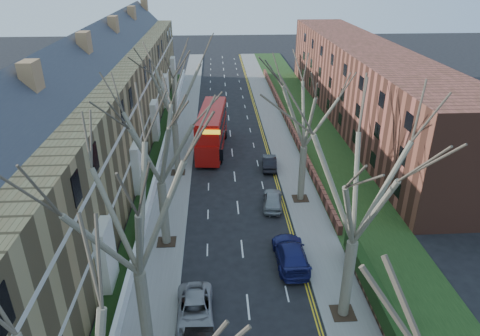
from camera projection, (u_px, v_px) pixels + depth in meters
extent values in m
cube|color=slate|center=(182.00, 134.00, 53.26)|extent=(3.00, 102.00, 0.12)
cube|color=slate|center=(278.00, 132.00, 53.88)|extent=(3.00, 102.00, 0.12)
cube|color=#93784B|center=(97.00, 119.00, 43.51)|extent=(9.00, 78.00, 10.00)
cube|color=#2F313A|center=(88.00, 59.00, 40.91)|extent=(4.67, 78.00, 4.67)
cube|color=silver|center=(143.00, 132.00, 44.40)|extent=(0.12, 78.00, 0.35)
cube|color=silver|center=(139.00, 99.00, 42.88)|extent=(0.12, 78.00, 0.35)
cube|color=brown|center=(362.00, 84.00, 55.94)|extent=(8.00, 54.00, 10.00)
cube|color=brown|center=(286.00, 118.00, 57.35)|extent=(0.35, 54.00, 0.90)
cube|color=white|center=(162.00, 156.00, 45.73)|extent=(0.30, 78.00, 1.00)
cube|color=#1A3312|center=(313.00, 131.00, 54.08)|extent=(6.00, 102.00, 0.06)
cylinder|color=brown|center=(145.00, 313.00, 22.43)|extent=(0.64, 0.64, 5.25)
cylinder|color=brown|center=(164.00, 214.00, 31.46)|extent=(0.64, 0.64, 5.07)
cube|color=#2D2116|center=(167.00, 242.00, 32.55)|extent=(1.40, 1.40, 0.05)
cylinder|color=brown|center=(176.00, 149.00, 42.22)|extent=(0.60, 0.60, 5.25)
cube|color=#2D2116|center=(178.00, 172.00, 43.35)|extent=(1.40, 1.40, 0.05)
cylinder|color=brown|center=(348.00, 279.00, 24.82)|extent=(0.64, 0.64, 5.25)
cube|color=#2D2116|center=(343.00, 313.00, 25.95)|extent=(1.40, 1.40, 0.05)
cylinder|color=brown|center=(302.00, 173.00, 37.45)|extent=(0.60, 0.60, 5.07)
cube|color=#2D2116|center=(300.00, 198.00, 38.54)|extent=(1.40, 1.40, 0.05)
cube|color=#A60F0B|center=(212.00, 138.00, 48.35)|extent=(3.58, 11.31, 2.22)
cube|color=#A60F0B|center=(212.00, 120.00, 47.43)|extent=(3.53, 10.75, 2.02)
cube|color=black|center=(212.00, 134.00, 48.16)|extent=(3.51, 10.42, 0.91)
cube|color=black|center=(212.00, 119.00, 47.39)|extent=(3.49, 10.20, 0.91)
imported|color=gray|center=(195.00, 311.00, 25.42)|extent=(2.34, 4.79, 1.31)
imported|color=navy|center=(291.00, 253.00, 30.22)|extent=(2.22, 5.32, 1.54)
imported|color=gray|center=(273.00, 199.00, 37.27)|extent=(2.16, 4.25, 1.39)
imported|color=black|center=(269.00, 162.00, 44.29)|extent=(1.74, 4.08, 1.31)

